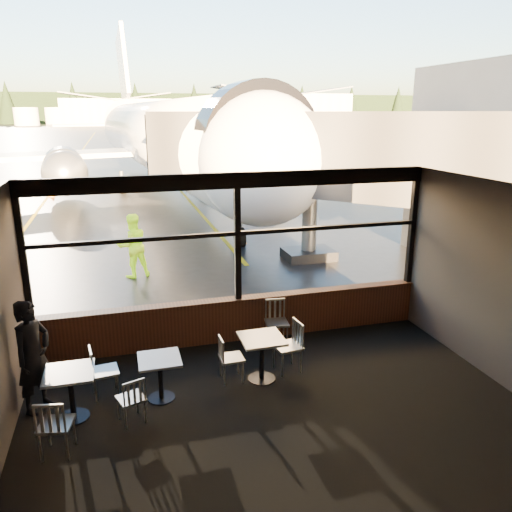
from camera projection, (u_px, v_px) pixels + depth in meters
name	position (u px, v px, depth m)	size (l,w,h in m)	color
ground_plane	(121.00, 131.00, 121.48)	(520.00, 520.00, 0.00)	black
carpet_floor	(284.00, 420.00, 7.75)	(8.00, 6.00, 0.01)	black
ceiling	(289.00, 197.00, 6.78)	(8.00, 6.00, 0.04)	#38332D
wall_back	(395.00, 443.00, 4.49)	(8.00, 0.04, 3.50)	#514741
window_sill	(238.00, 320.00, 10.40)	(8.00, 0.28, 0.90)	#4F2818
window_header	(237.00, 180.00, 9.59)	(8.00, 0.18, 0.30)	black
mullion_left	(22.00, 253.00, 8.89)	(0.12, 0.12, 2.60)	black
mullion_centre	(237.00, 238.00, 9.91)	(0.12, 0.12, 2.60)	black
mullion_right	(412.00, 226.00, 10.94)	(0.12, 0.12, 2.60)	black
window_transom	(237.00, 233.00, 9.88)	(8.00, 0.10, 0.08)	black
airliner	(162.00, 88.00, 27.78)	(32.10, 38.52, 11.77)	white
jet_bridge	(307.00, 180.00, 15.84)	(9.54, 11.66, 5.09)	#2D2E30
cafe_table_near	(262.00, 359.00, 8.83)	(0.75, 0.75, 0.82)	gray
cafe_table_mid	(160.00, 379.00, 8.24)	(0.68, 0.68, 0.75)	#ADA69F
cafe_table_left	(72.00, 395.00, 7.71)	(0.74, 0.74, 0.81)	#9F9B92
chair_near_e	(287.00, 347.00, 9.12)	(0.53, 0.53, 0.96)	beige
chair_near_w	(231.00, 358.00, 8.82)	(0.46, 0.46, 0.84)	beige
chair_near_n	(277.00, 323.00, 10.16)	(0.51, 0.51, 0.94)	#B4AFA3
chair_mid_s	(131.00, 399.00, 7.62)	(0.43, 0.43, 0.80)	#AEA89D
chair_mid_w	(105.00, 372.00, 8.30)	(0.50, 0.50, 0.91)	#BAB6A8
chair_left_s	(56.00, 425.00, 6.88)	(0.50, 0.50, 0.92)	#B3ADA1
passenger	(33.00, 357.00, 7.80)	(0.68, 0.45, 1.86)	black
ground_crew	(133.00, 246.00, 14.29)	(0.90, 0.70, 1.85)	#BFF219
cone_nose	(242.00, 237.00, 18.11)	(0.33, 0.33, 0.47)	#F05307
cone_wing	(52.00, 193.00, 28.03)	(0.34, 0.34, 0.47)	#FF4508
hangar_mid	(117.00, 111.00, 180.18)	(38.00, 15.00, 10.00)	silver
hangar_right	(280.00, 108.00, 189.02)	(50.00, 20.00, 12.00)	silver
fuel_tank_a	(26.00, 117.00, 170.17)	(8.00, 8.00, 6.00)	silver
fuel_tank_b	(58.00, 116.00, 172.77)	(8.00, 8.00, 6.00)	silver
fuel_tank_c	(88.00, 116.00, 175.37)	(8.00, 8.00, 6.00)	silver
treeline	(116.00, 108.00, 203.02)	(360.00, 3.00, 12.00)	black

